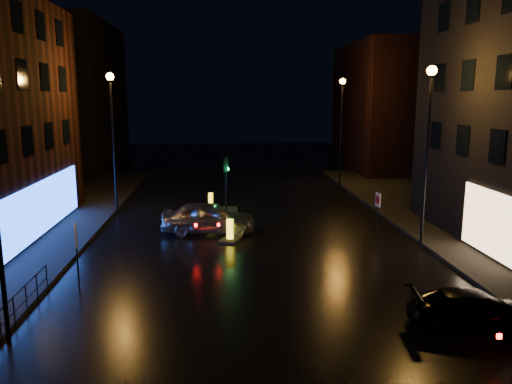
# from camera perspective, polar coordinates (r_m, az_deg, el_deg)

# --- Properties ---
(ground) EXTENTS (120.00, 120.00, 0.00)m
(ground) POSITION_cam_1_polar(r_m,az_deg,el_deg) (17.48, 1.45, -12.86)
(ground) COLOR black
(ground) RESTS_ON ground
(building_far_left) EXTENTS (8.00, 16.00, 14.00)m
(building_far_left) POSITION_cam_1_polar(r_m,az_deg,el_deg) (52.91, -20.41, 10.18)
(building_far_left) COLOR black
(building_far_left) RESTS_ON ground
(building_far_right) EXTENTS (8.00, 14.00, 12.00)m
(building_far_right) POSITION_cam_1_polar(r_m,az_deg,el_deg) (50.74, 15.02, 9.35)
(building_far_right) COLOR black
(building_far_right) RESTS_ON ground
(street_lamp_lfar) EXTENTS (0.44, 0.44, 8.37)m
(street_lamp_lfar) POSITION_cam_1_polar(r_m,az_deg,el_deg) (30.58, -16.09, 7.70)
(street_lamp_lfar) COLOR black
(street_lamp_lfar) RESTS_ON ground
(street_lamp_rnear) EXTENTS (0.44, 0.44, 8.37)m
(street_lamp_rnear) POSITION_cam_1_polar(r_m,az_deg,el_deg) (23.91, 19.07, 6.76)
(street_lamp_rnear) COLOR black
(street_lamp_rnear) RESTS_ON ground
(street_lamp_rfar) EXTENTS (0.44, 0.44, 8.37)m
(street_lamp_rfar) POSITION_cam_1_polar(r_m,az_deg,el_deg) (39.10, 9.75, 8.57)
(street_lamp_rfar) COLOR black
(street_lamp_rfar) RESTS_ON ground
(traffic_signal) EXTENTS (1.40, 2.40, 3.45)m
(traffic_signal) POSITION_cam_1_polar(r_m,az_deg,el_deg) (30.63, -3.41, -1.45)
(traffic_signal) COLOR black
(traffic_signal) RESTS_ON ground
(guard_railing) EXTENTS (0.05, 6.04, 1.00)m
(guard_railing) POSITION_cam_1_polar(r_m,az_deg,el_deg) (17.40, -25.98, -11.49)
(guard_railing) COLOR black
(guard_railing) RESTS_ON ground
(silver_hatchback) EXTENTS (4.94, 2.26, 1.64)m
(silver_hatchback) POSITION_cam_1_polar(r_m,az_deg,el_deg) (26.17, -5.46, -2.91)
(silver_hatchback) COLOR #B5B7BD
(silver_hatchback) RESTS_ON ground
(dark_sedan) EXTENTS (4.24, 2.17, 1.18)m
(dark_sedan) POSITION_cam_1_polar(r_m,az_deg,el_deg) (17.11, 23.83, -12.23)
(dark_sedan) COLOR black
(dark_sedan) RESTS_ON ground
(bollard_near) EXTENTS (1.23, 1.47, 1.09)m
(bollard_near) POSITION_cam_1_polar(r_m,az_deg,el_deg) (24.78, -2.99, -5.05)
(bollard_near) COLOR black
(bollard_near) RESTS_ON ground
(bollard_far) EXTENTS (1.09, 1.28, 0.95)m
(bollard_far) POSITION_cam_1_polar(r_m,az_deg,el_deg) (32.19, -5.19, -1.40)
(bollard_far) COLOR black
(bollard_far) RESTS_ON ground
(road_sign_left) EXTENTS (0.23, 0.60, 2.54)m
(road_sign_left) POSITION_cam_1_polar(r_m,az_deg,el_deg) (19.21, -19.86, -5.29)
(road_sign_left) COLOR black
(road_sign_left) RESTS_ON ground
(road_sign_right) EXTENTS (0.13, 0.53, 2.17)m
(road_sign_right) POSITION_cam_1_polar(r_m,az_deg,el_deg) (26.37, 13.75, -1.27)
(road_sign_right) COLOR black
(road_sign_right) RESTS_ON ground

